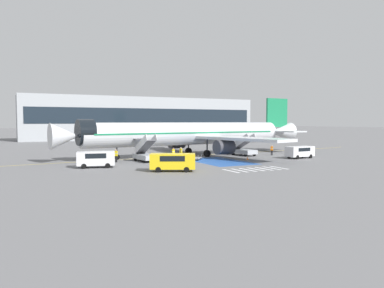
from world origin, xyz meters
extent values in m
plane|color=slate|center=(0.00, 0.00, 0.00)|extent=(600.00, 600.00, 0.00)
cube|color=gold|center=(-0.98, 0.74, 0.00)|extent=(80.41, 7.18, 0.01)
cube|color=#2856A8|center=(-0.98, -9.32, 0.00)|extent=(6.80, 11.79, 0.01)
cube|color=silver|center=(-5.18, -19.13, 0.00)|extent=(0.44, 3.60, 0.01)
cube|color=silver|center=(-3.98, -19.13, 0.00)|extent=(0.44, 3.60, 0.01)
cube|color=silver|center=(-2.78, -19.13, 0.00)|extent=(0.44, 3.60, 0.01)
cube|color=silver|center=(-1.58, -19.13, 0.00)|extent=(0.44, 3.60, 0.01)
cube|color=silver|center=(-0.38, -19.13, 0.00)|extent=(0.44, 3.60, 0.01)
cube|color=silver|center=(0.82, -19.13, 0.00)|extent=(0.44, 3.60, 0.01)
cube|color=silver|center=(2.02, -19.13, 0.00)|extent=(0.44, 3.60, 0.01)
cylinder|color=silver|center=(-0.98, 0.74, 3.78)|extent=(36.89, 6.97, 3.81)
cone|color=silver|center=(-21.34, -1.03, 3.78)|extent=(4.50, 4.08, 3.73)
cone|color=silver|center=(20.15, 2.58, 3.78)|extent=(6.01, 4.14, 3.66)
cylinder|color=black|center=(-18.50, -0.78, 4.25)|extent=(2.61, 4.03, 3.85)
cube|color=#197A4C|center=(-0.98, 0.74, 3.97)|extent=(33.97, 6.79, 0.24)
cube|color=silver|center=(3.39, -8.17, 3.20)|extent=(8.44, 18.33, 0.44)
cylinder|color=#38383D|center=(1.51, -6.66, 1.84)|extent=(3.07, 2.46, 2.22)
cube|color=silver|center=(1.79, 10.27, 3.20)|extent=(5.51, 17.97, 0.44)
cylinder|color=#38383D|center=(0.19, 8.46, 1.84)|extent=(3.07, 2.46, 2.22)
cube|color=#197A4C|center=(19.30, 2.50, 7.55)|extent=(5.35, 0.82, 5.65)
cube|color=silver|center=(19.04, -1.15, 3.97)|extent=(3.94, 6.37, 0.24)
cube|color=silver|center=(18.41, 6.06, 3.97)|extent=(3.94, 6.37, 0.24)
cylinder|color=#38383D|center=(-13.77, -0.37, 1.91)|extent=(0.20, 0.20, 2.98)
cylinder|color=black|center=(-13.77, -0.37, 0.42)|extent=(0.86, 0.35, 0.84)
cylinder|color=#38383D|center=(1.00, -2.11, 1.88)|extent=(0.24, 0.24, 2.65)
cylinder|color=black|center=(1.00, -2.11, 0.55)|extent=(1.15, 0.69, 1.10)
cylinder|color=#38383D|center=(0.48, 3.88, 1.88)|extent=(0.24, 0.24, 2.65)
cylinder|color=black|center=(0.48, 3.88, 0.55)|extent=(1.15, 0.69, 1.10)
cube|color=#ADB2BA|center=(-10.64, -4.62, 0.70)|extent=(2.61, 4.97, 0.70)
cylinder|color=black|center=(-11.72, -3.03, 0.35)|extent=(0.28, 0.72, 0.70)
cylinder|color=black|center=(-9.85, -2.87, 0.35)|extent=(0.28, 0.72, 0.70)
cylinder|color=black|center=(-11.43, -6.38, 0.35)|extent=(0.28, 0.72, 0.70)
cylinder|color=black|center=(-9.56, -6.21, 0.35)|extent=(0.28, 0.72, 0.70)
cube|color=#4C4C51|center=(-10.64, -4.62, 2.12)|extent=(1.78, 4.26, 2.28)
cube|color=#4C4C51|center=(-10.84, -2.35, 3.19)|extent=(1.74, 1.24, 0.12)
cube|color=silver|center=(-11.41, -4.69, 2.60)|extent=(0.45, 4.51, 2.98)
cube|color=silver|center=(-9.87, -4.55, 2.60)|extent=(0.45, 4.51, 2.98)
cube|color=#ADB2BA|center=(7.64, -3.03, 0.70)|extent=(2.61, 4.97, 0.70)
cylinder|color=black|center=(6.56, -1.44, 0.35)|extent=(0.28, 0.72, 0.70)
cylinder|color=black|center=(8.43, -1.28, 0.35)|extent=(0.28, 0.72, 0.70)
cylinder|color=black|center=(6.85, -4.79, 0.35)|extent=(0.28, 0.72, 0.70)
cylinder|color=black|center=(8.72, -4.63, 0.35)|extent=(0.28, 0.72, 0.70)
cube|color=#4C4C51|center=(7.64, -3.03, 2.01)|extent=(1.78, 4.26, 2.07)
cube|color=#4C4C51|center=(7.44, -0.76, 2.98)|extent=(1.74, 1.24, 0.12)
cube|color=silver|center=(6.87, -3.10, 2.49)|extent=(0.45, 4.47, 2.79)
cube|color=silver|center=(8.41, -2.97, 2.49)|extent=(0.45, 4.47, 2.79)
cube|color=#38383D|center=(7.39, 27.49, 0.78)|extent=(9.68, 4.02, 0.60)
cube|color=silver|center=(2.85, 28.25, 1.28)|extent=(2.45, 2.69, 1.60)
cube|color=black|center=(1.82, 28.42, 1.60)|extent=(0.37, 1.98, 0.70)
cylinder|color=#B7BCC4|center=(7.80, 27.42, 2.28)|extent=(6.78, 3.44, 2.40)
cylinder|color=gold|center=(7.80, 27.42, 2.28)|extent=(0.75, 2.48, 2.45)
cylinder|color=black|center=(3.07, 27.01, 0.48)|extent=(0.99, 0.44, 0.96)
cylinder|color=black|center=(3.46, 29.35, 0.48)|extent=(0.99, 0.44, 0.96)
cylinder|color=black|center=(7.70, 26.23, 0.48)|extent=(0.99, 0.44, 0.96)
cylinder|color=black|center=(8.10, 28.57, 0.48)|extent=(0.99, 0.44, 0.96)
cylinder|color=black|center=(10.28, 25.80, 0.48)|extent=(0.99, 0.44, 0.96)
cylinder|color=black|center=(10.67, 28.14, 0.48)|extent=(0.99, 0.44, 0.96)
cube|color=silver|center=(12.88, -11.06, 1.10)|extent=(4.85, 2.22, 1.56)
cube|color=black|center=(12.88, -11.06, 1.45)|extent=(2.73, 2.11, 0.56)
cylinder|color=black|center=(14.28, -10.09, 0.32)|extent=(0.65, 0.24, 0.64)
cylinder|color=black|center=(14.40, -11.84, 0.32)|extent=(0.65, 0.24, 0.64)
cylinder|color=black|center=(11.36, -10.29, 0.32)|extent=(0.65, 0.24, 0.64)
cylinder|color=black|center=(11.48, -12.04, 0.32)|extent=(0.65, 0.24, 0.64)
cube|color=silver|center=(-18.73, -8.69, 1.19)|extent=(4.96, 2.98, 1.73)
cube|color=black|center=(-18.73, -8.69, 1.57)|extent=(2.94, 2.53, 0.62)
cylinder|color=black|center=(-20.33, -9.24, 0.32)|extent=(0.67, 0.34, 0.64)
cylinder|color=black|center=(-19.92, -7.48, 0.32)|extent=(0.67, 0.34, 0.64)
cylinder|color=black|center=(-17.54, -9.90, 0.32)|extent=(0.67, 0.34, 0.64)
cylinder|color=black|center=(-17.12, -8.14, 0.32)|extent=(0.67, 0.34, 0.64)
cube|color=yellow|center=(-11.45, -16.32, 1.20)|extent=(5.59, 4.10, 1.76)
cube|color=black|center=(-11.45, -16.32, 1.59)|extent=(3.48, 3.09, 0.63)
cylinder|color=black|center=(-9.58, -16.21, 0.32)|extent=(0.66, 0.46, 0.64)
cylinder|color=black|center=(-10.39, -17.86, 0.32)|extent=(0.66, 0.46, 0.64)
cylinder|color=black|center=(-12.51, -14.78, 0.32)|extent=(0.66, 0.46, 0.64)
cylinder|color=black|center=(-13.31, -16.44, 0.32)|extent=(0.66, 0.46, 0.64)
cube|color=gray|center=(-3.03, -5.73, 0.26)|extent=(2.81, 2.96, 0.12)
cylinder|color=black|center=(-2.86, -4.52, 0.20)|extent=(0.33, 0.37, 0.40)
cylinder|color=black|center=(-1.88, -5.33, 0.20)|extent=(0.33, 0.37, 0.40)
cylinder|color=black|center=(-4.19, -6.13, 0.20)|extent=(0.33, 0.37, 0.40)
cylinder|color=black|center=(-3.20, -6.94, 0.20)|extent=(0.33, 0.37, 0.40)
cylinder|color=gray|center=(-2.80, -4.37, 0.59)|extent=(0.05, 0.05, 0.55)
cylinder|color=gray|center=(-1.74, -5.25, 0.59)|extent=(0.05, 0.05, 0.55)
cylinder|color=gray|center=(-4.32, -6.21, 0.59)|extent=(0.05, 0.05, 0.55)
cylinder|color=gray|center=(-3.26, -7.09, 0.59)|extent=(0.05, 0.05, 0.55)
cylinder|color=#2D2D33|center=(-5.98, -3.85, 0.44)|extent=(0.14, 0.14, 0.87)
cylinder|color=#2D2D33|center=(-5.81, -3.83, 0.44)|extent=(0.14, 0.14, 0.87)
cube|color=yellow|center=(-5.90, -3.84, 1.22)|extent=(0.44, 0.27, 0.69)
cube|color=silver|center=(-5.90, -3.84, 1.22)|extent=(0.45, 0.28, 0.06)
sphere|color=#9E704C|center=(-5.90, -3.84, 1.68)|extent=(0.24, 0.24, 0.24)
cylinder|color=black|center=(-4.07, -2.51, 0.43)|extent=(0.14, 0.14, 0.85)
cylinder|color=black|center=(-4.00, -2.66, 0.43)|extent=(0.14, 0.14, 0.85)
cube|color=yellow|center=(-4.03, -2.59, 1.19)|extent=(0.36, 0.47, 0.67)
cube|color=silver|center=(-4.03, -2.59, 1.19)|extent=(0.38, 0.49, 0.06)
sphere|color=beige|center=(-4.03, -2.59, 1.64)|extent=(0.23, 0.23, 0.23)
cylinder|color=black|center=(12.32, -4.92, 0.42)|extent=(0.14, 0.14, 0.85)
cylinder|color=black|center=(12.20, -4.79, 0.42)|extent=(0.14, 0.14, 0.85)
cube|color=orange|center=(12.26, -4.85, 1.18)|extent=(0.45, 0.45, 0.67)
cube|color=silver|center=(12.26, -4.85, 1.18)|extent=(0.47, 0.47, 0.06)
sphere|color=tan|center=(12.26, -4.85, 1.63)|extent=(0.23, 0.23, 0.23)
cylinder|color=black|center=(-14.78, -3.94, 0.45)|extent=(0.14, 0.14, 0.91)
cylinder|color=black|center=(-14.92, -3.84, 0.45)|extent=(0.14, 0.14, 0.91)
cube|color=yellow|center=(-14.85, -3.89, 1.27)|extent=(0.47, 0.43, 0.72)
cube|color=silver|center=(-14.85, -3.89, 1.27)|extent=(0.48, 0.44, 0.06)
sphere|color=tan|center=(-14.85, -3.89, 1.75)|extent=(0.25, 0.25, 0.25)
cone|color=orange|center=(-4.58, -3.62, 0.33)|extent=(0.59, 0.59, 0.66)
cylinder|color=white|center=(-4.58, -3.62, 0.36)|extent=(0.33, 0.33, 0.08)
cone|color=orange|center=(-5.60, -6.31, 0.28)|extent=(0.51, 0.51, 0.56)
cylinder|color=white|center=(-5.60, -6.31, 0.31)|extent=(0.28, 0.28, 0.07)
cone|color=orange|center=(4.07, -9.34, 0.23)|extent=(0.41, 0.41, 0.45)
cylinder|color=white|center=(4.07, -9.34, 0.25)|extent=(0.22, 0.22, 0.05)
cube|color=#9EA3A8|center=(13.78, 65.49, 6.94)|extent=(79.26, 12.00, 13.89)
cube|color=#19232D|center=(13.78, 59.44, 7.64)|extent=(76.09, 0.10, 4.86)
camera|label=1|loc=(-28.91, -56.33, 5.86)|focal=35.00mm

